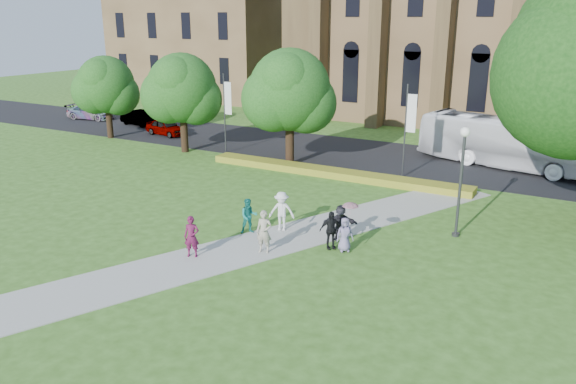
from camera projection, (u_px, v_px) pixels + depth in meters
The scene contains 23 objects.
ground at pixel (249, 253), 24.79m from camera, with size 160.00×160.00×0.00m, color #355B1B.
road at pixel (397, 158), 41.44m from camera, with size 160.00×10.00×0.02m, color black.
footpath at pixel (261, 245), 25.62m from camera, with size 3.20×30.00×0.04m, color #B2B2A8.
flower_hedge at pixel (333, 173), 36.65m from camera, with size 18.00×1.40×0.45m, color #B39123.
building_west at pixel (205, 23), 72.90m from camera, with size 22.00×14.00×18.30m.
streetlamp at pixel (462, 169), 25.72m from camera, with size 0.44×0.44×5.24m.
street_tree_0 at pixel (182, 88), 42.00m from camera, with size 5.20×5.20×7.50m.
street_tree_1 at pixel (290, 90), 38.11m from camera, with size 5.60×5.60×8.05m.
street_tree_2 at pixel (106, 85), 47.14m from camera, with size 4.80×4.80×6.95m.
banner_pole_0 at pixel (407, 126), 35.45m from camera, with size 0.70×0.10×6.00m.
banner_pole_1 at pixel (226, 109), 41.99m from camera, with size 0.70×0.10×6.00m.
tour_coach at pixel (512, 143), 38.21m from camera, with size 2.98×12.72×3.54m, color silver.
car_0 at pixel (166, 127), 49.28m from camera, with size 1.66×4.13×1.41m, color gray.
car_1 at pixel (140, 118), 53.67m from camera, with size 1.51×4.34×1.43m, color gray.
car_2 at pixel (90, 112), 57.04m from camera, with size 2.01×4.95×1.44m, color gray.
pedestrian_0 at pixel (192, 237), 24.07m from camera, with size 0.66×0.44×1.82m, color #5C1538.
pedestrian_1 at pixel (249, 216), 26.72m from camera, with size 0.83×0.65×1.71m, color #17766A.
pedestrian_2 at pixel (282, 211), 27.08m from camera, with size 1.25×0.72×1.93m, color silver.
pedestrian_3 at pixel (331, 230), 24.93m from camera, with size 1.02×0.42×1.74m, color black.
pedestrian_4 at pixel (345, 234), 24.68m from camera, with size 0.76×0.49×1.55m, color slate.
pedestrian_5 at pixel (340, 223), 25.89m from camera, with size 1.57×0.50×1.69m, color black.
pedestrian_6 at pixel (264, 232), 24.49m from camera, with size 0.70×0.46×1.92m, color #9F9985.
parasol at pixel (350, 211), 24.35m from camera, with size 0.70×0.70×0.62m, color #C48AA3.
Camera 1 is at (12.71, -19.09, 9.94)m, focal length 35.00 mm.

